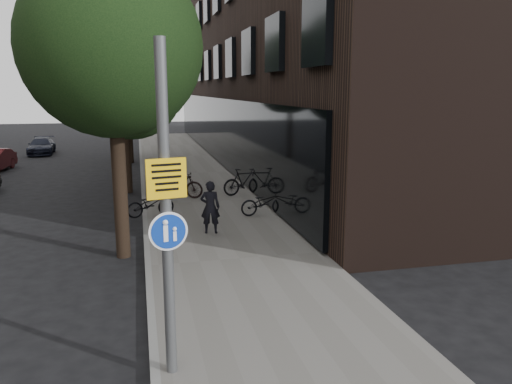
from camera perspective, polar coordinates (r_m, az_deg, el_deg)
name	(u,v)px	position (r m, az deg, el deg)	size (l,w,h in m)	color
ground	(261,323)	(9.65, 0.62, -14.76)	(120.00, 120.00, 0.00)	black
sidewalk	(205,203)	(19.01, -5.88, -1.25)	(4.50, 60.00, 0.12)	#65625D
curb_edge	(144,206)	(18.87, -12.67, -1.56)	(0.15, 60.00, 0.13)	slate
building_right_dark_brick	(311,10)	(32.51, 6.26, 19.95)	(12.00, 40.00, 18.00)	black
street_tree_near	(116,55)	(13.06, -15.74, 14.83)	(4.40, 4.40, 7.50)	black
street_tree_mid	(124,68)	(21.55, -14.85, 13.49)	(5.00, 5.00, 7.80)	black
street_tree_far	(128,75)	(30.54, -14.46, 12.87)	(5.00, 5.00, 7.80)	black
signpost	(166,213)	(7.16, -10.23, -2.42)	(0.56, 0.16, 4.86)	#595B5E
pedestrian	(210,207)	(14.67, -5.26, -1.73)	(0.57, 0.37, 1.56)	black
parked_bike_facade_near	(265,202)	(16.79, 0.98, -1.17)	(0.58, 1.67, 0.88)	black
parked_bike_facade_far	(244,182)	(20.00, -1.39, 1.20)	(0.50, 1.78, 1.07)	black
parked_bike_curb_near	(150,204)	(16.98, -11.98, -1.34)	(0.56, 1.61, 0.85)	black
parked_bike_curb_far	(181,185)	(19.56, -8.61, 0.80)	(0.49, 1.74, 1.05)	black
parked_car_far	(42,146)	(36.52, -23.31, 4.85)	(1.53, 3.76, 1.09)	black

